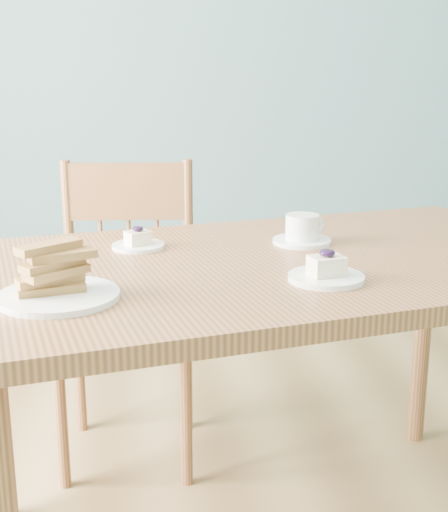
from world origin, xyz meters
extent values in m
cube|color=#619192|center=(0.00, 2.50, 1.35)|extent=(5.00, 0.01, 2.70)
cube|color=#9A5F3A|center=(-0.10, 0.06, 0.81)|extent=(1.71, 1.20, 0.04)
cylinder|color=#9A5F3A|center=(0.52, 0.58, 0.40)|extent=(0.06, 0.06, 0.79)
cube|color=#9A5F3A|center=(-0.50, 0.59, 0.46)|extent=(0.49, 0.47, 0.04)
cylinder|color=#9A5F3A|center=(-0.71, 0.43, 0.22)|extent=(0.04, 0.04, 0.44)
cylinder|color=#9A5F3A|center=(-0.32, 0.40, 0.22)|extent=(0.04, 0.04, 0.44)
cylinder|color=#9A5F3A|center=(-0.68, 0.79, 0.22)|extent=(0.04, 0.04, 0.44)
cylinder|color=#9A5F3A|center=(-0.29, 0.76, 0.22)|extent=(0.04, 0.04, 0.44)
cylinder|color=#9A5F3A|center=(-0.69, 0.81, 0.74)|extent=(0.03, 0.03, 0.51)
cylinder|color=#9A5F3A|center=(-0.28, 0.77, 0.74)|extent=(0.03, 0.03, 0.51)
cube|color=#9A5F3A|center=(-0.49, 0.79, 0.89)|extent=(0.39, 0.06, 0.19)
cylinder|color=#9A5F3A|center=(-0.58, 0.80, 0.64)|extent=(0.02, 0.02, 0.30)
cylinder|color=#9A5F3A|center=(-0.49, 0.79, 0.64)|extent=(0.02, 0.02, 0.30)
cylinder|color=#9A5F3A|center=(-0.39, 0.78, 0.64)|extent=(0.02, 0.02, 0.30)
cylinder|color=white|center=(-0.04, -0.14, 0.84)|extent=(0.17, 0.17, 0.01)
cube|color=#FFEBC3|center=(-0.04, -0.14, 0.87)|extent=(0.09, 0.07, 0.04)
ellipsoid|color=black|center=(-0.04, -0.14, 0.90)|extent=(0.04, 0.04, 0.02)
sphere|color=black|center=(-0.03, -0.14, 0.90)|extent=(0.02, 0.02, 0.02)
sphere|color=black|center=(-0.05, -0.13, 0.90)|extent=(0.02, 0.02, 0.02)
sphere|color=black|center=(-0.03, -0.15, 0.90)|extent=(0.02, 0.02, 0.02)
cylinder|color=white|center=(-0.45, 0.21, 0.84)|extent=(0.14, 0.14, 0.01)
cube|color=#FFEBC3|center=(-0.45, 0.21, 0.86)|extent=(0.08, 0.07, 0.03)
ellipsoid|color=black|center=(-0.45, 0.21, 0.89)|extent=(0.03, 0.03, 0.01)
sphere|color=black|center=(-0.45, 0.21, 0.89)|extent=(0.01, 0.01, 0.01)
sphere|color=black|center=(-0.46, 0.21, 0.89)|extent=(0.01, 0.01, 0.01)
sphere|color=black|center=(-0.45, 0.20, 0.89)|extent=(0.01, 0.01, 0.01)
cylinder|color=white|center=(-0.01, 0.21, 0.84)|extent=(0.16, 0.16, 0.01)
cylinder|color=white|center=(-0.01, 0.21, 0.88)|extent=(0.12, 0.12, 0.07)
cylinder|color=olive|center=(-0.01, 0.21, 0.91)|extent=(0.08, 0.08, 0.00)
torus|color=white|center=(0.03, 0.22, 0.88)|extent=(0.05, 0.03, 0.05)
cylinder|color=white|center=(-0.62, -0.20, 0.84)|extent=(0.25, 0.25, 0.01)
camera|label=1|loc=(-0.46, -1.63, 1.30)|focal=50.00mm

